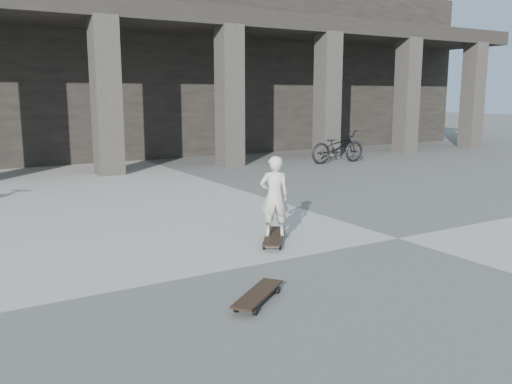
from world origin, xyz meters
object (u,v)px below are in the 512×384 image
longboard (274,237)px  child (274,196)px  bicycle (338,147)px  skateboard_spare (258,295)px

longboard → child: child is taller
child → bicycle: child is taller
longboard → skateboard_spare: bearing=-179.6°
bicycle → skateboard_spare: bearing=138.5°
child → longboard: bearing=112.8°
child → bicycle: (6.52, 6.56, -0.17)m
longboard → skateboard_spare: size_ratio=1.17×
skateboard_spare → child: (1.36, 1.80, 0.59)m
longboard → child: size_ratio=0.87×
longboard → bicycle: bearing=-7.5°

